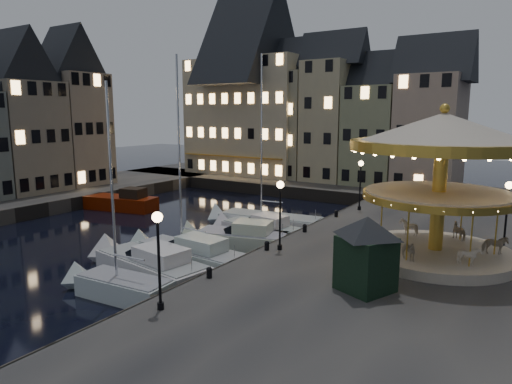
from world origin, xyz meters
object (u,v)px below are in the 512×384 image
Objects in this scene: streetlamp_b at (280,205)px; streetlamp_c at (360,178)px; streetlamp_a at (158,247)px; motorboat_f at (264,221)px; bollard_b at (267,245)px; motorboat_a at (117,287)px; bollard_c at (305,228)px; carousel at (442,158)px; streetlamp_d at (507,206)px; red_fishing_boat at (122,203)px; bollard_a at (209,272)px; motorboat_c at (186,254)px; bollard_d at (336,213)px; ticket_kiosk at (367,241)px; motorboat_d at (237,238)px; motorboat_e at (258,230)px; motorboat_b at (148,265)px.

streetlamp_b is 1.00× the size of streetlamp_c.
streetlamp_a is 0.33× the size of motorboat_f.
streetlamp_c is at bearing 39.82° from motorboat_f.
bollard_b is 0.06× the size of motorboat_a.
carousel reaches higher than bollard_c.
streetlamp_d is at bearing 11.86° from bollard_c.
carousel is at bearing -7.42° from bollard_c.
bollard_b is at bearing 93.61° from streetlamp_a.
streetlamp_a is 0.56× the size of red_fishing_boat.
bollard_b is at bearing -156.26° from carousel.
motorboat_c reaches higher than bollard_a.
motorboat_a reaches higher than streetlamp_d.
bollard_d is (0.00, 16.00, 0.00)m from bollard_a.
motorboat_a is at bearing -41.88° from red_fishing_boat.
motorboat_c is at bearing 174.32° from ticket_kiosk.
motorboat_d is at bearing -14.36° from red_fishing_boat.
motorboat_d is 1.93× the size of ticket_kiosk.
bollard_d is at bearing 46.55° from motorboat_e.
motorboat_d is at bearing 82.79° from motorboat_c.
motorboat_a reaches higher than streetlamp_b.
streetlamp_a reaches higher than bollard_c.
bollard_b is 22.33m from red_fishing_boat.
bollard_d is at bearing 165.85° from streetlamp_d.
streetlamp_d reaches higher than motorboat_d.
streetlamp_b is 8.07m from motorboat_e.
motorboat_c is at bearing -97.21° from motorboat_d.
ticket_kiosk is (6.46, -16.84, -0.36)m from streetlamp_c.
motorboat_d is 14.58m from carousel.
streetlamp_a is 7.32× the size of bollard_d.
streetlamp_b is at bearing -82.41° from bollard_c.
bollard_c is 0.06× the size of carousel.
motorboat_a is 0.80× the size of motorboat_f.
streetlamp_a is 9.82m from bollard_b.
motorboat_b is at bearing -95.98° from motorboat_e.
streetlamp_a is 7.32× the size of bollard_b.
motorboat_e reaches higher than bollard_c.
carousel reaches higher than bollard_a.
motorboat_c is (-4.93, -1.64, -0.92)m from bollard_b.
motorboat_d is at bearing 152.73° from ticket_kiosk.
bollard_d is 13.14m from motorboat_c.
bollard_c is 1.00× the size of bollard_d.
bollard_d is 15.91m from motorboat_b.
motorboat_a is 1.36× the size of motorboat_e.
motorboat_a reaches higher than carousel.
bollard_a is at bearing -68.84° from motorboat_e.
red_fishing_boat reaches higher than motorboat_e.
streetlamp_c is 19.68m from motorboat_b.
motorboat_f is at bearing 5.50° from red_fishing_boat.
motorboat_b is at bearing -172.85° from ticket_kiosk.
bollard_a is at bearing 98.53° from streetlamp_a.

